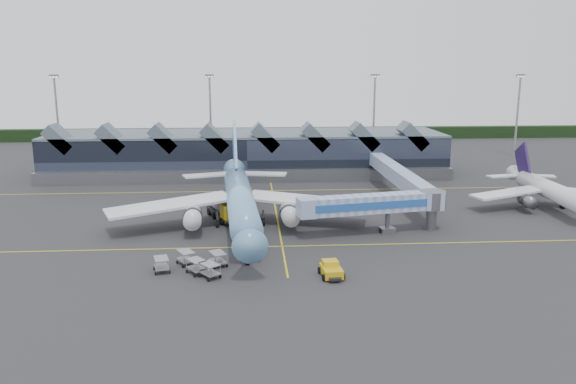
{
  "coord_description": "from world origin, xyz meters",
  "views": [
    {
      "loc": [
        -4.14,
        -82.27,
        24.34
      ],
      "look_at": [
        1.62,
        4.2,
        5.0
      ],
      "focal_mm": 35.0,
      "sensor_mm": 36.0,
      "label": 1
    }
  ],
  "objects": [
    {
      "name": "terminal",
      "position": [
        -5.07,
        47.35,
        4.88
      ],
      "size": [
        90.0,
        22.25,
        12.52
      ],
      "color": "black",
      "rests_on": "ground"
    },
    {
      "name": "taxi_stripes",
      "position": [
        0.0,
        10.0,
        0.01
      ],
      "size": [
        120.0,
        60.0,
        0.01
      ],
      "color": "gold",
      "rests_on": "ground"
    },
    {
      "name": "jet_bridge",
      "position": [
        15.21,
        -2.67,
        4.44
      ],
      "size": [
        23.01,
        7.38,
        6.12
      ],
      "rotation": [
        0.0,
        0.0,
        0.19
      ],
      "color": "#7A95CC",
      "rests_on": "ground"
    },
    {
      "name": "regional_jet",
      "position": [
        47.81,
        10.26,
        3.36
      ],
      "size": [
        28.35,
        30.86,
        10.61
      ],
      "rotation": [
        0.0,
        0.0,
        -0.04
      ],
      "color": "silver",
      "rests_on": "ground"
    },
    {
      "name": "tree_line_far",
      "position": [
        0.0,
        110.0,
        2.0
      ],
      "size": [
        260.0,
        4.0,
        4.0
      ],
      "primitive_type": "cube",
      "color": "black",
      "rests_on": "ground"
    },
    {
      "name": "fuel_truck",
      "position": [
        -8.94,
        7.34,
        2.05
      ],
      "size": [
        6.1,
        10.8,
        3.67
      ],
      "rotation": [
        0.0,
        0.0,
        0.36
      ],
      "color": "black",
      "rests_on": "ground"
    },
    {
      "name": "baggage_carts",
      "position": [
        -11.25,
        -16.74,
        0.98
      ],
      "size": [
        9.03,
        7.74,
        1.75
      ],
      "rotation": [
        0.0,
        0.0,
        0.4
      ],
      "color": "#919499",
      "rests_on": "ground"
    },
    {
      "name": "light_masts",
      "position": [
        21.0,
        62.8,
        12.49
      ],
      "size": [
        132.4,
        42.56,
        22.45
      ],
      "color": "gray",
      "rests_on": "ground"
    },
    {
      "name": "pushback_tug",
      "position": [
        5.16,
        -19.83,
        0.82
      ],
      "size": [
        2.9,
        4.29,
        1.82
      ],
      "rotation": [
        0.0,
        0.0,
        0.09
      ],
      "color": "gold",
      "rests_on": "ground"
    },
    {
      "name": "ground",
      "position": [
        0.0,
        0.0,
        0.0
      ],
      "size": [
        260.0,
        260.0,
        0.0
      ],
      "primitive_type": "plane",
      "color": "#29292C",
      "rests_on": "ground"
    },
    {
      "name": "main_airliner",
      "position": [
        -5.97,
        2.76,
        4.5
      ],
      "size": [
        41.38,
        47.68,
        15.31
      ],
      "rotation": [
        0.0,
        0.0,
        0.06
      ],
      "color": "#6A9AD6",
      "rests_on": "ground"
    }
  ]
}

